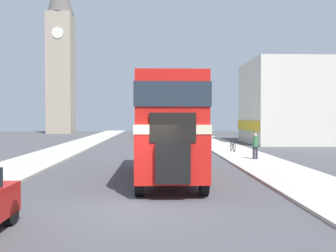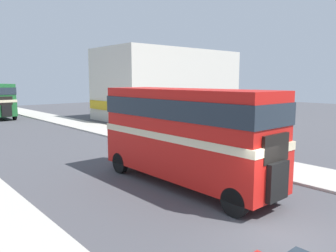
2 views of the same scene
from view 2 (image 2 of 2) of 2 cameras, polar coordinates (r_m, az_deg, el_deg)
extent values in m
plane|color=#47474C|center=(11.15, 18.82, -17.43)|extent=(120.00, 120.00, 0.00)
cube|color=red|center=(14.76, 2.90, -5.22)|extent=(2.53, 9.03, 1.69)
cube|color=beige|center=(14.57, 2.93, -1.39)|extent=(2.56, 9.07, 0.31)
cube|color=red|center=(14.43, 2.96, 2.81)|extent=(2.48, 8.85, 1.84)
cube|color=#232D38|center=(14.42, 2.96, 3.18)|extent=(2.56, 8.94, 0.83)
cube|color=black|center=(12.01, 18.54, -9.13)|extent=(1.14, 0.20, 1.35)
cube|color=black|center=(11.80, 18.24, -3.70)|extent=(1.52, 0.12, 0.98)
cylinder|color=black|center=(11.85, 11.51, -12.85)|extent=(0.28, 1.05, 1.05)
cylinder|color=black|center=(13.61, 17.39, -10.29)|extent=(0.28, 1.05, 1.05)
cylinder|color=black|center=(17.01, -8.33, -6.35)|extent=(0.28, 1.05, 1.05)
cylinder|color=black|center=(18.28, -2.36, -5.26)|extent=(0.28, 1.05, 1.05)
cube|color=black|center=(42.11, -26.27, 2.42)|extent=(1.09, 0.20, 1.34)
cube|color=black|center=(42.16, -26.41, 3.96)|extent=(1.46, 0.12, 0.97)
cylinder|color=black|center=(43.36, -25.16, 1.66)|extent=(0.28, 1.05, 1.05)
cylinder|color=#282833|center=(23.24, 1.82, -2.46)|extent=(0.14, 0.14, 0.77)
cylinder|color=#282833|center=(23.36, 2.14, -2.41)|extent=(0.14, 0.14, 0.77)
cylinder|color=#336B42|center=(23.19, 1.99, -0.75)|extent=(0.32, 0.32, 0.61)
sphere|color=tan|center=(23.13, 1.99, 0.25)|extent=(0.21, 0.21, 0.21)
torus|color=black|center=(26.89, -5.59, -1.14)|extent=(0.05, 0.71, 0.71)
torus|color=black|center=(27.74, -6.85, -0.88)|extent=(0.05, 0.71, 0.71)
cylinder|color=black|center=(27.29, -6.23, -0.70)|extent=(0.04, 1.06, 0.34)
cylinder|color=black|center=(27.59, -6.68, -0.47)|extent=(0.04, 0.04, 0.43)
cube|color=beige|center=(42.29, 0.02, 7.29)|extent=(17.54, 9.04, 8.44)
cube|color=gold|center=(37.20, -10.31, 3.43)|extent=(0.12, 8.59, 1.01)
camera|label=1|loc=(11.48, 81.44, -8.62)|focal=40.00mm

